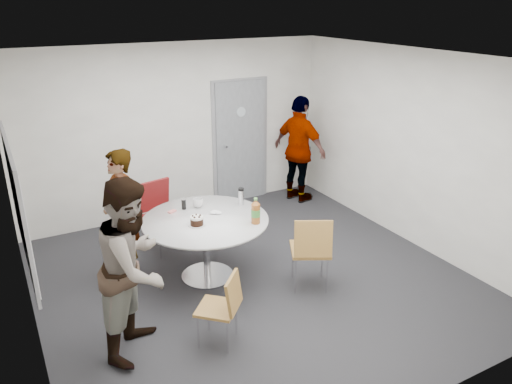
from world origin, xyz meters
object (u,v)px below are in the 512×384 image
table (208,227)px  person_right (300,150)px  chair_far (160,208)px  person_left (134,267)px  chair_near_right (311,246)px  person_main (121,216)px  whiteboard (18,204)px  chair_near_left (224,303)px  door (240,142)px

table → person_right: size_ratio=0.85×
chair_far → person_left: (-0.88, -1.95, 0.31)m
chair_near_right → person_left: person_left is taller
chair_far → person_left: bearing=54.3°
person_main → person_left: size_ratio=0.92×
whiteboard → table: bearing=3.9°
chair_near_right → chair_far: bearing=149.6°
chair_near_left → person_right: person_right is taller
chair_far → person_right: size_ratio=0.54×
chair_far → person_main: person_main is taller
whiteboard → chair_near_left: bearing=-35.2°
door → table: 2.66m
table → chair_near_right: size_ratio=1.60×
chair_near_left → chair_far: 2.34m
chair_far → chair_near_right: bearing=110.8°
door → person_right: size_ratio=1.17×
person_left → whiteboard: bearing=87.7°
door → chair_near_left: door is taller
table → chair_near_right: bearing=-42.8°
chair_far → person_right: 2.74m
table → chair_near_left: bearing=-107.0°
chair_near_left → person_main: (-0.53, 1.78, 0.36)m
chair_near_left → chair_far: bearing=40.2°
chair_far → person_right: (2.66, 0.56, 0.31)m
person_main → person_right: (3.31, 1.11, 0.07)m
chair_near_right → person_main: 2.32m
person_main → chair_near_right: bearing=60.4°
chair_near_left → person_main: 1.89m
person_main → person_right: bearing=115.3°
whiteboard → chair_near_left: whiteboard is taller
door → person_main: door is taller
chair_near_right → whiteboard: bearing=-166.4°
door → chair_far: 2.16m
door → chair_near_right: size_ratio=2.21×
door → whiteboard: door is taller
person_left → door: bearing=-2.4°
person_main → door: bearing=130.5°
chair_near_left → whiteboard: bearing=98.0°
table → person_main: person_main is taller
chair_near_left → chair_near_right: (1.33, 0.42, 0.11)m
chair_near_left → person_main: size_ratio=0.47×
door → person_left: size_ratio=1.17×
person_right → chair_far: bearing=85.7°
door → whiteboard: (-3.56, -2.28, 0.42)m
whiteboard → chair_far: (1.75, 1.19, -0.85)m
chair_near_left → chair_near_right: chair_near_right is taller
chair_near_right → chair_far: chair_far is taller
whiteboard → person_main: size_ratio=1.14×
chair_near_left → person_right: size_ratio=0.43×
whiteboard → person_right: 4.78m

